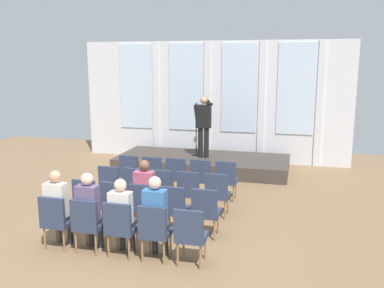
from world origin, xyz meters
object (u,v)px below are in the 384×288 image
object	(u,v)px
chair_r2_c0	(87,199)
audience_r3_c0	(58,205)
audience_r3_c1	(89,208)
chair_r0_c3	(201,176)
chair_r3_c3	(155,229)
audience_r3_c3	(156,214)
chair_r0_c4	(226,178)
chair_r1_c4	(217,192)
chair_r3_c4	(190,233)
chair_r1_c0	(111,184)
chair_r2_c4	(206,210)
chair_r3_c0	(56,219)
audience_r2_c2	(146,192)
chair_r1_c3	(189,190)
chair_r2_c1	(115,202)
chair_r2_c3	(174,207)
speaker	(204,122)
chair_r3_c1	(88,222)
chair_r3_c2	(120,226)
chair_r2_c2	(144,204)
chair_r0_c2	(177,175)
chair_r0_c1	(154,173)
audience_r3_c2	(122,213)
mic_stand	(196,144)
chair_r1_c2	(163,188)
chair_r1_c1	(137,186)
chair_r0_c0	(131,171)

from	to	relation	value
chair_r2_c0	audience_r3_c0	size ratio (longest dim) A/B	0.69
audience_r3_c1	chair_r0_c3	bearing A→B (deg)	69.44
chair_r3_c3	audience_r3_c3	distance (m)	0.24
chair_r0_c4	chair_r1_c4	size ratio (longest dim) A/B	1.00
chair_r3_c4	chair_r1_c0	bearing A→B (deg)	137.66
chair_r1_c0	chair_r2_c4	bearing A→B (deg)	-24.50
chair_r3_c0	audience_r2_c2	bearing A→B (deg)	44.41
chair_r1_c3	chair_r0_c3	bearing A→B (deg)	90.00
chair_r1_c0	chair_r2_c1	world-z (taller)	same
chair_r1_c0	audience_r3_c3	xyz separation A→B (m)	(1.74, -2.04, 0.23)
audience_r2_c2	chair_r2_c3	distance (m)	0.63
chair_r2_c1	chair_r2_c3	distance (m)	1.16
chair_r1_c0	chair_r3_c0	size ratio (longest dim) A/B	1.00
chair_r3_c3	audience_r3_c3	bearing A→B (deg)	90.00
speaker	chair_r3_c1	distance (m)	5.83
chair_r2_c4	chair_r3_c2	xyz separation A→B (m)	(-1.16, -1.06, 0.00)
chair_r2_c2	chair_r2_c3	world-z (taller)	same
speaker	audience_r2_c2	distance (m)	4.64
speaker	chair_r1_c3	world-z (taller)	speaker
chair_r0_c2	chair_r3_c4	size ratio (longest dim) A/B	1.00
chair_r1_c3	audience_r2_c2	xyz separation A→B (m)	(-0.58, -0.98, 0.22)
audience_r3_c3	chair_r3_c0	bearing A→B (deg)	-177.43
chair_r0_c2	chair_r3_c4	bearing A→B (deg)	-69.91
chair_r3_c2	chair_r3_c3	world-z (taller)	same
audience_r3_c0	chair_r3_c2	xyz separation A→B (m)	(1.16, -0.08, -0.22)
chair_r2_c1	audience_r2_c2	world-z (taller)	audience_r2_c2
chair_r2_c4	chair_r1_c4	bearing A→B (deg)	90.00
chair_r0_c1	chair_r3_c4	bearing A→B (deg)	-61.25
chair_r2_c2	audience_r3_c0	distance (m)	1.54
chair_r1_c3	audience_r3_c2	bearing A→B (deg)	-105.93
chair_r2_c2	chair_r0_c3	bearing A→B (deg)	74.66
chair_r2_c0	mic_stand	bearing A→B (deg)	79.31
chair_r3_c2	chair_r2_c4	bearing A→B (deg)	42.34
chair_r2_c1	chair_r0_c2	bearing A→B (deg)	74.66
chair_r2_c0	audience_r2_c2	bearing A→B (deg)	3.90
chair_r0_c2	chair_r0_c4	world-z (taller)	same
chair_r0_c1	chair_r2_c1	xyz separation A→B (m)	(0.00, -2.12, 0.00)
mic_stand	audience_r2_c2	size ratio (longest dim) A/B	1.14
chair_r0_c2	audience_r3_c3	size ratio (longest dim) A/B	0.68
chair_r1_c2	audience_r3_c0	bearing A→B (deg)	-119.68
chair_r0_c4	chair_r2_c4	world-z (taller)	same
chair_r0_c3	chair_r2_c2	bearing A→B (deg)	-105.34
chair_r2_c4	chair_r1_c1	bearing A→B (deg)	148.72
chair_r0_c2	chair_r1_c4	world-z (taller)	same
chair_r0_c0	chair_r0_c2	size ratio (longest dim) A/B	1.00
chair_r0_c1	chair_r3_c3	bearing A→B (deg)	-69.91
chair_r2_c1	chair_r3_c1	xyz separation A→B (m)	(0.00, -1.06, 0.00)
chair_r0_c1	chair_r1_c2	bearing A→B (deg)	-61.25
chair_r1_c1	chair_r0_c3	bearing A→B (deg)	42.34
speaker	chair_r1_c0	bearing A→B (deg)	-108.36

